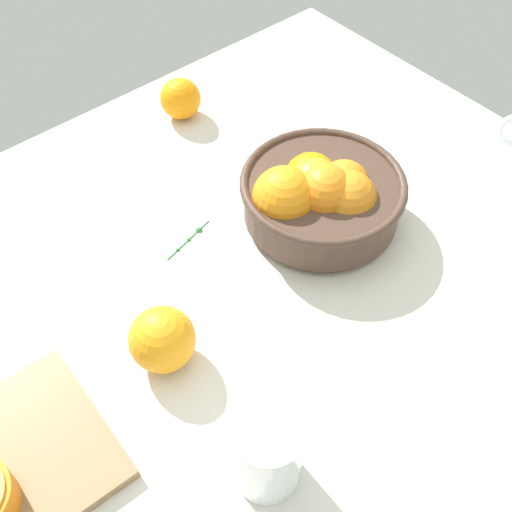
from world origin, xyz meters
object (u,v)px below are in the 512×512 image
at_px(loose_orange_1, 162,339).
at_px(loose_orange_3, 180,99).
at_px(fruit_bowl, 320,195).
at_px(second_glass, 267,456).

bearing_deg(loose_orange_1, loose_orange_3, 51.25).
relative_size(fruit_bowl, second_glass, 2.29).
bearing_deg(second_glass, loose_orange_3, 62.03).
height_order(fruit_bowl, second_glass, fruit_bowl).
height_order(fruit_bowl, loose_orange_1, fruit_bowl).
distance_m(second_glass, loose_orange_3, 0.62).
height_order(second_glass, loose_orange_1, second_glass).
bearing_deg(fruit_bowl, loose_orange_1, -171.61).
bearing_deg(loose_orange_1, second_glass, -90.07).
bearing_deg(fruit_bowl, second_glass, -142.29).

